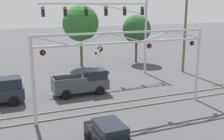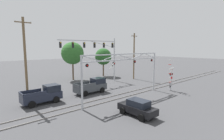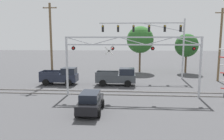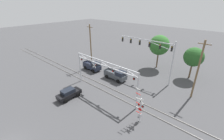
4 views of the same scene
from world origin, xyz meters
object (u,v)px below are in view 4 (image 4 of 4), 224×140
(pickup_truck_following, at_px, (93,66))
(background_tree_far_left_verge, at_px, (194,57))
(crossing_signal_mast, at_px, (140,110))
(utility_pole_left, at_px, (91,46))
(pickup_truck_lead, at_px, (116,75))
(sedan_waiting, at_px, (69,93))
(crossing_gantry, at_px, (104,70))
(traffic_signal_span, at_px, (155,51))
(utility_pole_right, at_px, (198,70))
(background_tree_beyond_span, at_px, (159,45))

(pickup_truck_following, bearing_deg, background_tree_far_left_verge, 31.07)
(crossing_signal_mast, distance_m, utility_pole_left, 20.76)
(pickup_truck_lead, distance_m, sedan_waiting, 10.39)
(crossing_gantry, xyz_separation_m, background_tree_far_left_verge, (9.43, 16.17, 0.29))
(pickup_truck_lead, xyz_separation_m, utility_pole_left, (-8.72, 1.04, 4.23))
(traffic_signal_span, distance_m, pickup_truck_lead, 9.07)
(traffic_signal_span, height_order, pickup_truck_following, traffic_signal_span)
(utility_pole_left, relative_size, utility_pole_right, 1.05)
(traffic_signal_span, bearing_deg, pickup_truck_following, -158.62)
(traffic_signal_span, height_order, sedan_waiting, traffic_signal_span)
(utility_pole_left, bearing_deg, background_tree_beyond_span, 41.03)
(crossing_gantry, distance_m, pickup_truck_following, 10.78)
(crossing_gantry, bearing_deg, sedan_waiting, -123.50)
(crossing_gantry, distance_m, background_tree_far_left_verge, 18.72)
(background_tree_beyond_span, bearing_deg, pickup_truck_lead, -106.10)
(crossing_signal_mast, relative_size, utility_pole_left, 0.48)
(crossing_gantry, relative_size, background_tree_beyond_span, 1.70)
(utility_pole_left, distance_m, background_tree_beyond_span, 15.98)
(utility_pole_left, relative_size, background_tree_beyond_span, 1.30)
(utility_pole_left, bearing_deg, sedan_waiting, -58.06)
(crossing_signal_mast, bearing_deg, utility_pole_right, 71.80)
(traffic_signal_span, distance_m, background_tree_far_left_verge, 8.32)
(traffic_signal_span, height_order, pickup_truck_lead, traffic_signal_span)
(sedan_waiting, xyz_separation_m, utility_pole_right, (15.28, 13.89, 4.19))
(pickup_truck_lead, distance_m, utility_pole_right, 14.63)
(utility_pole_right, height_order, background_tree_far_left_verge, utility_pole_right)
(utility_pole_left, distance_m, utility_pole_right, 22.47)
(traffic_signal_span, distance_m, background_tree_beyond_span, 6.97)
(background_tree_beyond_span, bearing_deg, crossing_gantry, -95.66)
(pickup_truck_following, bearing_deg, utility_pole_right, 10.05)
(pickup_truck_following, distance_m, utility_pole_right, 21.50)
(background_tree_far_left_verge, bearing_deg, traffic_signal_span, -132.50)
(crossing_signal_mast, bearing_deg, pickup_truck_following, 157.62)
(pickup_truck_following, relative_size, utility_pole_left, 0.45)
(pickup_truck_following, distance_m, sedan_waiting, 11.61)
(utility_pole_left, bearing_deg, background_tree_far_left_verge, 26.66)
(pickup_truck_lead, distance_m, pickup_truck_following, 7.21)
(crossing_signal_mast, bearing_deg, traffic_signal_span, 110.25)
(crossing_gantry, bearing_deg, traffic_signal_span, 68.95)
(crossing_gantry, bearing_deg, pickup_truck_following, 149.95)
(utility_pole_right, relative_size, background_tree_far_left_verge, 1.48)
(pickup_truck_following, bearing_deg, sedan_waiting, -61.55)
(pickup_truck_lead, height_order, pickup_truck_following, same)
(pickup_truck_lead, relative_size, sedan_waiting, 1.22)
(sedan_waiting, relative_size, background_tree_beyond_span, 0.51)
(utility_pole_left, xyz_separation_m, background_tree_far_left_verge, (19.82, 9.95, -0.65))
(sedan_waiting, relative_size, utility_pole_right, 0.41)
(crossing_signal_mast, xyz_separation_m, background_tree_far_left_verge, (1.05, 18.14, 2.77))
(traffic_signal_span, distance_m, utility_pole_left, 14.85)
(traffic_signal_span, relative_size, sedan_waiting, 3.00)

